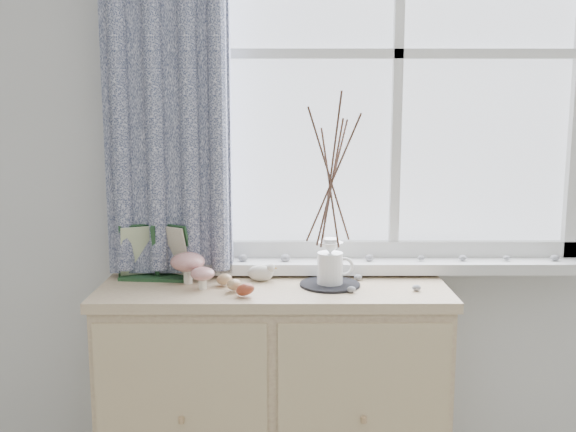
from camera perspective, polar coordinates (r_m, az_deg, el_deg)
The scene contains 8 objects.
sideboard at distance 2.38m, azimuth -1.26°, elevation -16.06°, with size 1.20×0.45×0.85m.
botanical_book at distance 2.31m, azimuth -11.77°, elevation -3.18°, with size 0.30×0.13×0.21m, color #1F4123, non-canonical shape.
toadstool_cluster at distance 2.24m, azimuth -8.59°, elevation -4.37°, with size 0.16×0.17×0.11m.
wooden_eggs at distance 2.15m, azimuth -4.79°, elevation -6.07°, with size 0.13×0.17×0.06m.
songbird_figurine at distance 2.28m, azimuth -2.45°, elevation -5.00°, with size 0.12×0.06×0.06m, color beige, non-canonical shape.
crocheted_doily at distance 2.23m, azimuth 3.74°, elevation -6.09°, with size 0.21×0.21×0.01m, color black.
twig_pitcher at distance 2.16m, azimuth 3.85°, elevation 3.67°, with size 0.26×0.26×0.67m.
sideboard_pebbles at distance 2.22m, azimuth 7.74°, elevation -6.08°, with size 0.25×0.19×0.02m.
Camera 1 is at (-0.11, -0.40, 1.44)m, focal length 40.00 mm.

